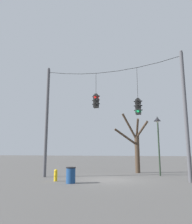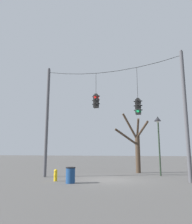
{
  "view_description": "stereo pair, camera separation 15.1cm",
  "coord_description": "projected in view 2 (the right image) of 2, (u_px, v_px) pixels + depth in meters",
  "views": [
    {
      "loc": [
        3.84,
        -14.84,
        1.83
      ],
      "look_at": [
        -1.0,
        0.12,
        4.74
      ],
      "focal_mm": 35.0,
      "sensor_mm": 36.0,
      "label": 1
    },
    {
      "loc": [
        3.98,
        -14.79,
        1.83
      ],
      "look_at": [
        -1.0,
        0.12,
        4.74
      ],
      "focal_mm": 35.0,
      "sensor_mm": 36.0,
      "label": 2
    }
  ],
  "objects": [
    {
      "name": "ground_plane",
      "position": [
        109.0,
        180.0,
        14.71
      ],
      "size": [
        200.0,
        200.0,
        0.0
      ],
      "primitive_type": "plane",
      "color": "#565451"
    },
    {
      "name": "trash_bin",
      "position": [
        70.0,
        175.0,
        13.12
      ],
      "size": [
        0.59,
        0.59,
        0.94
      ],
      "color": "navy",
      "rests_on": "ground_plane"
    },
    {
      "name": "fire_hydrant",
      "position": [
        56.0,
        175.0,
        14.04
      ],
      "size": [
        0.22,
        0.3,
        0.75
      ],
      "color": "gold",
      "rests_on": "ground_plane"
    },
    {
      "name": "street_lamp",
      "position": [
        158.0,
        129.0,
        17.41
      ],
      "size": [
        0.55,
        0.94,
        4.65
      ],
      "color": "#233323",
      "rests_on": "ground_plane"
    },
    {
      "name": "span_wire",
      "position": [
        109.0,
        70.0,
        16.26
      ],
      "size": [
        10.18,
        0.03,
        0.6
      ],
      "color": "black"
    },
    {
      "name": "utility_pole_left",
      "position": [
        47.0,
        120.0,
        17.19
      ],
      "size": [
        0.24,
        0.24,
        8.68
      ],
      "color": "#4C4C51",
      "rests_on": "ground_plane"
    },
    {
      "name": "traffic_light_near_left_pole",
      "position": [
        138.0,
        106.0,
        15.08
      ],
      "size": [
        0.58,
        0.58,
        3.41
      ],
      "color": "black"
    },
    {
      "name": "traffic_light_over_intersection",
      "position": [
        96.0,
        101.0,
        16.14
      ],
      "size": [
        0.58,
        0.58,
        2.67
      ],
      "color": "black"
    },
    {
      "name": "bare_tree",
      "position": [
        136.0,
        145.0,
        19.81
      ],
      "size": [
        3.13,
        1.95,
        5.33
      ],
      "color": "#423326",
      "rests_on": "ground_plane"
    },
    {
      "name": "utility_pole_right",
      "position": [
        186.0,
        113.0,
        14.02
      ],
      "size": [
        0.24,
        0.24,
        8.68
      ],
      "color": "#4C4C51",
      "rests_on": "ground_plane"
    }
  ]
}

